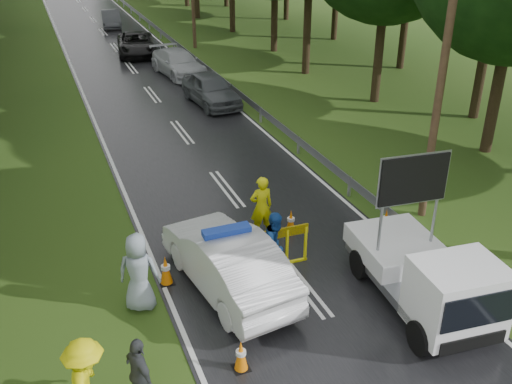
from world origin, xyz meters
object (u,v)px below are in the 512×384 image
civilian (276,242)px  queue_car_third (136,44)px  work_truck (428,276)px  queue_car_first (211,89)px  barrier (258,242)px  queue_car_second (178,63)px  officer (261,207)px  police_sedan (227,261)px  queue_car_fourth (111,19)px

civilian → queue_car_third: size_ratio=0.33×
work_truck → queue_car_first: work_truck is taller
barrier → civilian: size_ratio=1.65×
queue_car_first → queue_car_second: size_ratio=0.92×
officer → work_truck: bearing=117.5°
barrier → queue_car_second: (3.10, 20.34, -0.18)m
police_sedan → queue_car_second: police_sedan is taller
barrier → queue_car_second: 20.57m
queue_car_third → officer: bearing=-84.8°
queue_car_first → queue_car_second: queue_car_first is taller
queue_car_third → queue_car_first: bearing=-75.8°
police_sedan → barrier: bearing=-165.4°
civilian → queue_car_third: civilian is taller
barrier → civilian: bearing=-15.7°
work_truck → queue_car_second: size_ratio=0.95×
barrier → queue_car_first: (3.20, 14.34, -0.12)m
officer → queue_car_first: size_ratio=0.42×
work_truck → police_sedan: bearing=152.8°
civilian → queue_car_fourth: (1.32, 36.95, -0.19)m
barrier → officer: officer is taller
work_truck → queue_car_first: bearing=94.8°
queue_car_second → barrier: bearing=-106.5°
queue_car_first → civilian: bearing=-105.2°
police_sedan → work_truck: bearing=139.5°
queue_car_second → queue_car_fourth: 16.53m
work_truck → civilian: (-2.65, 2.89, -0.11)m
civilian → queue_car_second: civilian is taller
civilian → queue_car_first: bearing=51.3°
queue_car_second → queue_car_third: queue_car_third is taller
officer → queue_car_second: (2.33, 18.66, -0.25)m
work_truck → civilian: work_truck is taller
officer → queue_car_second: size_ratio=0.39×
queue_car_second → queue_car_first: bearing=-96.8°
officer → queue_car_second: bearing=-96.1°
barrier → work_truck: bearing=-43.0°
queue_car_second → police_sedan: bearing=-109.0°
police_sedan → queue_car_first: police_sedan is taller
work_truck → officer: (-2.34, 4.71, -0.02)m
police_sedan → work_truck: (4.12, -2.60, 0.17)m
barrier → queue_car_second: bearing=82.6°
work_truck → queue_car_fourth: 39.86m
officer → queue_car_fourth: 35.15m
police_sedan → queue_car_first: bearing=-114.2°
officer → queue_car_first: (2.44, 12.66, -0.19)m
police_sedan → queue_car_fourth: 37.34m
police_sedan → civilian: 1.49m
barrier → civilian: (0.45, -0.14, -0.03)m
police_sedan → civilian: bearing=-177.1°
officer → civilian: officer is taller
officer → queue_car_fourth: size_ratio=0.47×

